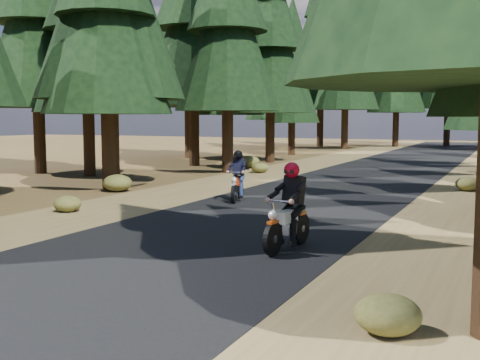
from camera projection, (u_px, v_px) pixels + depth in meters
name	position (u px, v px, depth m)	size (l,w,h in m)	color
ground	(210.00, 238.00, 12.71)	(120.00, 120.00, 0.00)	#433418
road	(291.00, 206.00, 17.22)	(6.00, 100.00, 0.01)	black
shoulder_l	(155.00, 198.00, 19.14)	(3.20, 100.00, 0.01)	brown
shoulder_r	(461.00, 218.00, 15.31)	(3.20, 100.00, 0.01)	brown
pine_forest	(399.00, 13.00, 30.91)	(34.59, 55.08, 16.32)	black
understory_shrubs	(355.00, 190.00, 18.92)	(15.80, 29.34, 0.65)	#474C1E
rider_lead	(288.00, 221.00, 11.52)	(0.76, 1.93, 1.68)	silver
rider_follow	(237.00, 184.00, 18.32)	(0.94, 1.80, 1.54)	#A4280A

